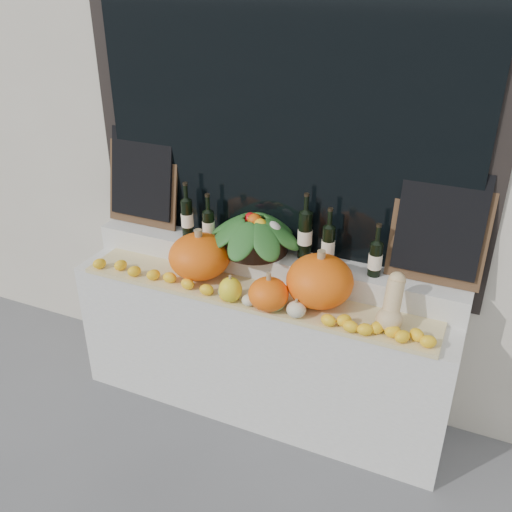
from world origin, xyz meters
TOP-DOWN VIEW (x-y plane):
  - storefront_facade at (0.00, 2.25)m, footprint 7.00×0.94m
  - display_sill at (0.00, 1.52)m, footprint 2.30×0.55m
  - rear_tier at (0.00, 1.68)m, footprint 2.30×0.25m
  - straw_bedding at (0.00, 1.40)m, footprint 2.10×0.32m
  - pumpkin_left at (-0.37, 1.46)m, footprint 0.46×0.46m
  - pumpkin_right at (0.38, 1.45)m, footprint 0.37×0.37m
  - pumpkin_center at (0.14, 1.29)m, footprint 0.29×0.29m
  - butternut_squash at (0.78, 1.39)m, footprint 0.14×0.20m
  - decorative_gourds at (0.05, 1.29)m, footprint 0.52×0.14m
  - lemon_heap at (0.00, 1.29)m, footprint 2.20×0.16m
  - produce_bowl at (-0.10, 1.66)m, footprint 0.60×0.60m
  - wine_bottle_far_left at (-0.56, 1.66)m, footprint 0.08×0.08m
  - wine_bottle_near_left at (-0.41, 1.66)m, footprint 0.08×0.08m
  - wine_bottle_tall at (0.20, 1.69)m, footprint 0.08×0.08m
  - wine_bottle_near_right at (0.35, 1.67)m, footprint 0.08×0.08m
  - wine_bottle_far_right at (0.62, 1.65)m, footprint 0.08×0.08m
  - chalkboard_left at (-0.92, 1.74)m, footprint 0.50×0.15m
  - chalkboard_right at (0.92, 1.74)m, footprint 0.50×0.15m

SIDE VIEW (x-z plane):
  - display_sill at x=0.00m, z-range 0.00..0.88m
  - straw_bedding at x=0.00m, z-range 0.88..0.90m
  - lemon_heap at x=0.00m, z-range 0.91..0.97m
  - rear_tier at x=0.00m, z-range 0.88..1.04m
  - decorative_gourds at x=0.05m, z-range 0.88..1.04m
  - pumpkin_center at x=0.14m, z-range 0.91..1.09m
  - butternut_squash at x=0.78m, z-range 0.89..1.17m
  - pumpkin_left at x=-0.37m, z-range 0.91..1.17m
  - pumpkin_right at x=0.38m, z-range 0.91..1.19m
  - wine_bottle_near_left at x=-0.41m, z-range 0.99..1.29m
  - wine_bottle_far_right at x=0.62m, z-range 0.99..1.30m
  - produce_bowl at x=-0.10m, z-range 1.03..1.28m
  - wine_bottle_near_right at x=0.35m, z-range 0.99..1.33m
  - wine_bottle_far_left at x=-0.56m, z-range 0.99..1.34m
  - wine_bottle_tall at x=0.20m, z-range 0.99..1.38m
  - chalkboard_left at x=-0.92m, z-range 1.05..1.67m
  - chalkboard_right at x=0.92m, z-range 1.05..1.67m
  - storefront_facade at x=0.00m, z-range 0.00..4.50m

